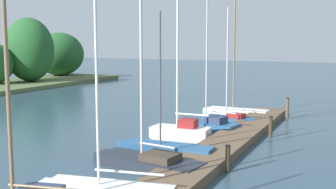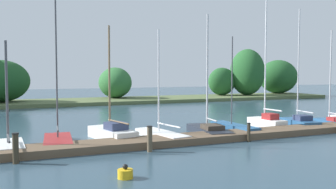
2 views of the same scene
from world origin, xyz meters
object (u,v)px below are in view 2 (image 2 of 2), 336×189
at_px(sailboat_0, 8,145).
at_px(mooring_piling_2, 249,132).
at_px(channel_buoy_0, 125,173).
at_px(sailboat_3, 160,134).
at_px(sailboat_6, 266,120).
at_px(sailboat_5, 232,127).
at_px(sailboat_7, 298,121).
at_px(sailboat_8, 331,121).
at_px(mooring_piling_1, 150,139).
at_px(sailboat_2, 111,132).
at_px(sailboat_1, 58,139).
at_px(sailboat_4, 208,129).
at_px(mooring_piling_0, 16,148).

distance_m(sailboat_0, mooring_piling_2, 11.60).
bearing_deg(sailboat_0, channel_buoy_0, -151.50).
xyz_separation_m(sailboat_3, sailboat_6, (7.79, 0.95, 0.23)).
height_order(sailboat_5, sailboat_7, sailboat_7).
distance_m(sailboat_8, mooring_piling_2, 8.97).
relative_size(sailboat_7, mooring_piling_1, 6.55).
height_order(sailboat_2, sailboat_6, sailboat_6).
distance_m(sailboat_1, sailboat_3, 5.26).
distance_m(mooring_piling_1, channel_buoy_0, 4.16).
bearing_deg(sailboat_8, sailboat_2, 93.75).
bearing_deg(mooring_piling_2, sailboat_4, 105.57).
xyz_separation_m(sailboat_4, mooring_piling_2, (0.78, -2.81, 0.17)).
distance_m(sailboat_4, channel_buoy_0, 9.52).
distance_m(sailboat_5, mooring_piling_1, 7.29).
bearing_deg(sailboat_8, sailboat_4, 95.60).
bearing_deg(mooring_piling_1, sailboat_2, 102.81).
relative_size(sailboat_4, sailboat_6, 0.83).
bearing_deg(mooring_piling_1, sailboat_7, 15.18).
height_order(sailboat_8, mooring_piling_1, sailboat_8).
bearing_deg(sailboat_4, sailboat_0, 99.31).
height_order(sailboat_4, channel_buoy_0, sailboat_4).
bearing_deg(mooring_piling_2, sailboat_1, 161.09).
xyz_separation_m(sailboat_0, sailboat_6, (15.25, 1.13, 0.20)).
distance_m(sailboat_0, sailboat_3, 7.47).
relative_size(mooring_piling_0, mooring_piling_1, 1.03).
relative_size(sailboat_3, sailboat_6, 0.70).
bearing_deg(sailboat_8, sailboat_0, 97.32).
height_order(sailboat_0, sailboat_5, sailboat_5).
distance_m(sailboat_0, sailboat_1, 2.34).
bearing_deg(sailboat_4, sailboat_2, 91.12).
xyz_separation_m(sailboat_0, sailboat_8, (19.92, 0.20, 0.03)).
bearing_deg(sailboat_2, sailboat_1, 82.99).
distance_m(sailboat_6, channel_buoy_0, 13.71).
relative_size(sailboat_2, sailboat_8, 0.94).
height_order(sailboat_1, sailboat_2, sailboat_1).
distance_m(sailboat_6, sailboat_8, 4.76).
bearing_deg(sailboat_2, sailboat_4, -109.00).
bearing_deg(sailboat_0, sailboat_8, -91.55).
xyz_separation_m(sailboat_0, sailboat_7, (17.37, 0.47, 0.09)).
bearing_deg(sailboat_3, sailboat_4, -96.91).
bearing_deg(channel_buoy_0, sailboat_4, 43.50).
bearing_deg(sailboat_0, sailboat_2, -81.06).
relative_size(mooring_piling_0, mooring_piling_2, 1.24).
bearing_deg(channel_buoy_0, sailboat_2, 79.27).
distance_m(sailboat_2, mooring_piling_2, 7.19).
bearing_deg(mooring_piling_0, mooring_piling_2, 0.78).
distance_m(sailboat_6, sailboat_7, 2.21).
bearing_deg(channel_buoy_0, sailboat_6, 32.17).
bearing_deg(sailboat_8, sailboat_6, 85.47).
relative_size(sailboat_3, channel_buoy_0, 11.29).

